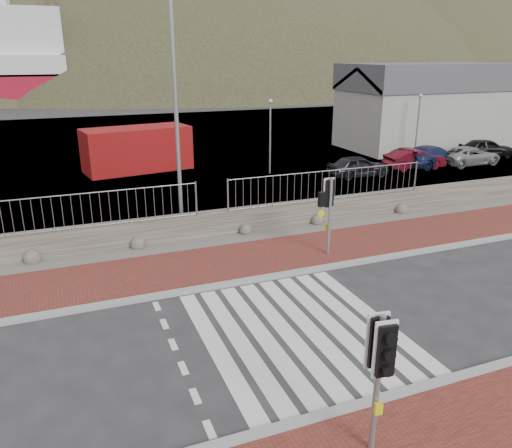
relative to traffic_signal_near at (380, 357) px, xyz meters
name	(u,v)px	position (x,y,z in m)	size (l,w,h in m)	color
ground	(298,330)	(0.58, 4.02, -1.90)	(220.00, 220.00, 0.00)	#28282B
sidewalk_far	(237,262)	(0.58, 8.52, -1.86)	(40.00, 3.00, 0.08)	brown
kerb_near	(366,404)	(0.58, 1.02, -1.85)	(40.00, 0.25, 0.12)	gray
kerb_far	(254,280)	(0.58, 7.02, -1.85)	(40.00, 0.25, 0.12)	gray
zebra_crossing	(298,330)	(0.58, 4.02, -1.89)	(4.62, 5.60, 0.01)	silver
gravel_strip	(219,241)	(0.58, 10.52, -1.87)	(40.00, 1.50, 0.06)	#59544C
stone_wall	(212,224)	(0.58, 11.32, -1.45)	(40.00, 0.60, 0.90)	#48433B
railing	(212,189)	(0.58, 11.17, -0.08)	(18.07, 0.07, 1.22)	gray
quay	(132,146)	(0.58, 31.92, -1.90)	(120.00, 40.00, 0.50)	#4C4C4F
water	(94,104)	(0.58, 66.92, -1.90)	(220.00, 50.00, 0.05)	#3F4C54
harbor_building	(428,105)	(20.58, 23.92, 1.03)	(12.20, 6.20, 5.80)	#9E9E99
hills_backdrop	(131,210)	(7.33, 91.92, -24.95)	(254.00, 90.00, 100.00)	#292D1B
traffic_signal_near	(380,357)	(0.00, 0.00, 0.00)	(0.40, 0.27, 2.64)	gray
traffic_signal_far	(330,200)	(3.61, 7.99, 0.04)	(0.64, 0.25, 2.68)	gray
streetlight	(180,100)	(-0.22, 12.14, 3.00)	(1.85, 0.38, 8.71)	gray
shipping_container	(137,149)	(-0.23, 23.46, -0.67)	(5.93, 2.47, 2.47)	maroon
car_a	(358,166)	(10.77, 17.36, -1.31)	(1.39, 3.45, 1.18)	black
car_b	(415,159)	(14.96, 17.89, -1.30)	(1.26, 3.61, 1.19)	#560C19
car_c	(432,156)	(16.36, 18.08, -1.27)	(1.75, 4.31, 1.25)	#162245
car_d	(469,156)	(18.78, 17.60, -1.34)	(1.85, 4.01, 1.11)	gray
car_e	(486,148)	(21.66, 19.09, -1.30)	(1.41, 3.50, 1.19)	black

